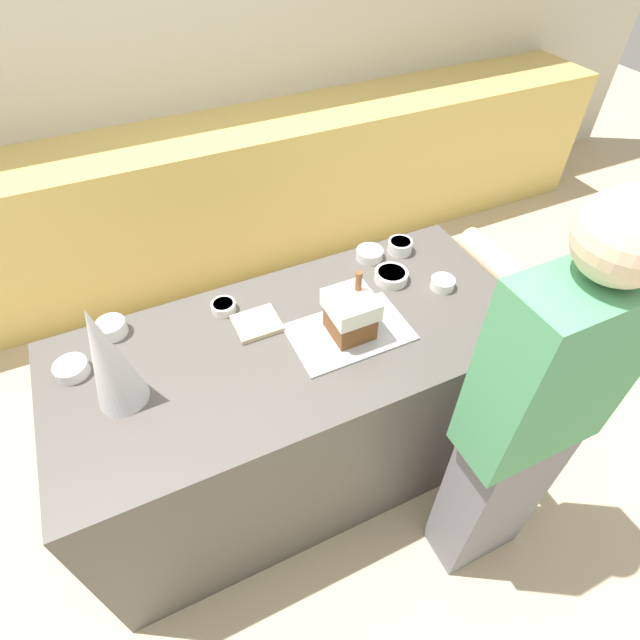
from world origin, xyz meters
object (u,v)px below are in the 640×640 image
object	(u,v)px
candy_bowl_front_corner	(224,306)
candy_bowl_beside_tree	(443,283)
candy_bowl_center_rear	(111,327)
baking_tray	(349,332)
candy_bowl_far_left	(400,246)
candy_bowl_near_tray_right	(370,254)
candy_bowl_behind_tray	(71,368)
cookbook	(257,324)
candy_bowl_far_right	(391,276)
decorative_tree	(107,358)
gingerbread_house	(351,314)
person	(527,423)

from	to	relation	value
candy_bowl_front_corner	candy_bowl_beside_tree	distance (m)	0.88
candy_bowl_center_rear	candy_bowl_front_corner	distance (m)	0.41
baking_tray	candy_bowl_beside_tree	world-z (taller)	candy_bowl_beside_tree
candy_bowl_far_left	candy_bowl_near_tray_right	bearing A→B (deg)	174.08
candy_bowl_behind_tray	cookbook	world-z (taller)	candy_bowl_behind_tray
baking_tray	candy_bowl_far_right	distance (m)	0.35
baking_tray	candy_bowl_center_rear	size ratio (longest dim) A/B	4.08
candy_bowl_center_rear	candy_bowl_far_left	world-z (taller)	same
baking_tray	candy_bowl_near_tray_right	bearing A→B (deg)	51.66
candy_bowl_front_corner	cookbook	world-z (taller)	candy_bowl_front_corner
decorative_tree	candy_bowl_far_right	bearing A→B (deg)	7.47
gingerbread_house	candy_bowl_front_corner	bearing A→B (deg)	140.91
person	candy_bowl_near_tray_right	bearing A→B (deg)	92.47
candy_bowl_front_corner	candy_bowl_behind_tray	bearing A→B (deg)	-171.99
candy_bowl_beside_tree	candy_bowl_near_tray_right	distance (m)	0.34
candy_bowl_center_rear	cookbook	bearing A→B (deg)	-20.80
candy_bowl_beside_tree	candy_bowl_near_tray_right	world-z (taller)	same
candy_bowl_near_tray_right	candy_bowl_front_corner	bearing A→B (deg)	-175.90
candy_bowl_center_rear	candy_bowl_near_tray_right	size ratio (longest dim) A/B	0.93
candy_bowl_center_rear	candy_bowl_near_tray_right	world-z (taller)	candy_bowl_center_rear
candy_bowl_center_rear	candy_bowl_beside_tree	size ratio (longest dim) A/B	1.11
candy_bowl_front_corner	candy_bowl_far_left	distance (m)	0.82
candy_bowl_beside_tree	person	xyz separation A→B (m)	(-0.13, -0.65, -0.03)
cookbook	person	xyz separation A→B (m)	(0.62, -0.77, -0.01)
candy_bowl_center_rear	candy_bowl_far_right	distance (m)	1.10
decorative_tree	gingerbread_house	bearing A→B (deg)	-3.55
candy_bowl_center_rear	person	size ratio (longest dim) A/B	0.06
gingerbread_house	decorative_tree	bearing A→B (deg)	176.45
decorative_tree	candy_bowl_behind_tray	distance (m)	0.29
candy_bowl_far_left	candy_bowl_far_right	bearing A→B (deg)	-131.62
gingerbread_house	candy_bowl_behind_tray	bearing A→B (deg)	166.16
candy_bowl_far_right	person	bearing A→B (deg)	-87.59
candy_bowl_far_left	cookbook	bearing A→B (deg)	-167.22
candy_bowl_center_rear	person	distance (m)	1.47
candy_bowl_far_right	candy_bowl_near_tray_right	bearing A→B (deg)	92.72
baking_tray	candy_bowl_behind_tray	xyz separation A→B (m)	(-0.95, 0.23, 0.02)
decorative_tree	candy_bowl_front_corner	size ratio (longest dim) A/B	4.28
candy_bowl_beside_tree	candy_bowl_far_left	distance (m)	0.28
candy_bowl_center_rear	candy_bowl_front_corner	xyz separation A→B (m)	(0.41, -0.06, -0.01)
baking_tray	gingerbread_house	bearing A→B (deg)	33.93
candy_bowl_front_corner	person	xyz separation A→B (m)	(0.71, -0.90, -0.02)
gingerbread_house	candy_bowl_beside_tree	bearing A→B (deg)	8.31
candy_bowl_near_tray_right	person	bearing A→B (deg)	-87.53
candy_bowl_beside_tree	candy_bowl_far_left	world-z (taller)	candy_bowl_far_left
person	gingerbread_house	bearing A→B (deg)	119.07
candy_bowl_front_corner	candy_bowl_far_right	distance (m)	0.69
baking_tray	candy_bowl_beside_tree	bearing A→B (deg)	8.34
candy_bowl_center_rear	candy_bowl_beside_tree	xyz separation A→B (m)	(1.25, -0.30, -0.01)
baking_tray	candy_bowl_far_left	xyz separation A→B (m)	(0.43, 0.35, 0.03)
candy_bowl_far_right	cookbook	size ratio (longest dim) A/B	0.82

